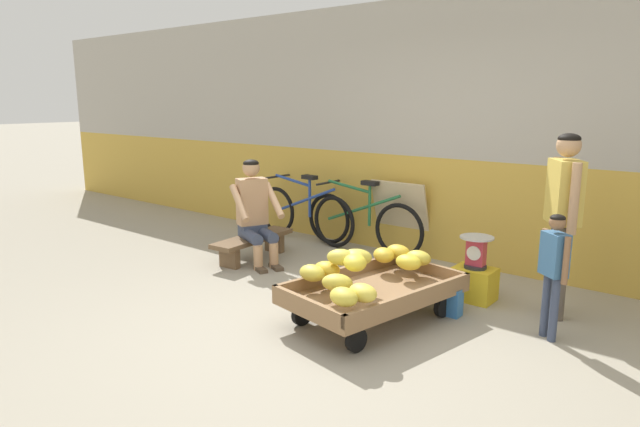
# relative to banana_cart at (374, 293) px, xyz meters

# --- Properties ---
(ground_plane) EXTENTS (80.00, 80.00, 0.00)m
(ground_plane) POSITION_rel_banana_cart_xyz_m (-0.16, -0.55, -0.24)
(ground_plane) COLOR gray
(back_wall) EXTENTS (16.00, 0.30, 2.87)m
(back_wall) POSITION_rel_banana_cart_xyz_m (-0.16, 2.08, 1.20)
(back_wall) COLOR gold
(back_wall) RESTS_ON ground
(banana_cart) EXTENTS (1.09, 1.57, 0.36)m
(banana_cart) POSITION_rel_banana_cart_xyz_m (0.00, 0.00, 0.00)
(banana_cart) COLOR #8E6B47
(banana_cart) RESTS_ON ground
(banana_pile) EXTENTS (0.86, 1.49, 0.25)m
(banana_pile) POSITION_rel_banana_cart_xyz_m (-0.08, -0.05, 0.22)
(banana_pile) COLOR yellow
(banana_pile) RESTS_ON banana_cart
(low_bench) EXTENTS (0.39, 1.12, 0.27)m
(low_bench) POSITION_rel_banana_cart_xyz_m (-2.06, 0.63, -0.04)
(low_bench) COLOR brown
(low_bench) RESTS_ON ground
(vendor_seated) EXTENTS (0.74, 0.63, 1.14)m
(vendor_seated) POSITION_rel_banana_cart_xyz_m (-1.98, 0.60, 0.33)
(vendor_seated) COLOR tan
(vendor_seated) RESTS_ON ground
(plastic_crate) EXTENTS (0.36, 0.28, 0.30)m
(plastic_crate) POSITION_rel_banana_cart_xyz_m (0.44, 0.98, -0.09)
(plastic_crate) COLOR gold
(plastic_crate) RESTS_ON ground
(weighing_scale) EXTENTS (0.30, 0.30, 0.29)m
(weighing_scale) POSITION_rel_banana_cart_xyz_m (0.44, 0.98, 0.21)
(weighing_scale) COLOR #28282D
(weighing_scale) RESTS_ON plastic_crate
(bicycle_near_left) EXTENTS (1.66, 0.48, 0.86)m
(bicycle_near_left) POSITION_rel_banana_cart_xyz_m (-2.17, 1.66, 0.11)
(bicycle_near_left) COLOR black
(bicycle_near_left) RESTS_ON ground
(bicycle_far_left) EXTENTS (1.66, 0.48, 0.86)m
(bicycle_far_left) POSITION_rel_banana_cart_xyz_m (-1.31, 1.72, 0.11)
(bicycle_far_left) COLOR black
(bicycle_far_left) RESTS_ON ground
(sign_board) EXTENTS (0.70, 0.28, 0.87)m
(sign_board) POSITION_rel_banana_cart_xyz_m (-0.88, 1.91, 0.19)
(sign_board) COLOR #C6B289
(sign_board) RESTS_ON ground
(customer_adult) EXTENTS (0.35, 0.42, 1.53)m
(customer_adult) POSITION_rel_banana_cart_xyz_m (1.12, 1.05, 0.71)
(customer_adult) COLOR brown
(customer_adult) RESTS_ON ground
(customer_child) EXTENTS (0.25, 0.22, 0.97)m
(customer_child) POSITION_rel_banana_cart_xyz_m (1.22, 0.55, 0.36)
(customer_child) COLOR #38425B
(customer_child) RESTS_ON ground
(shopping_bag) EXTENTS (0.18, 0.12, 0.24)m
(shopping_bag) POSITION_rel_banana_cart_xyz_m (0.44, 0.51, -0.12)
(shopping_bag) COLOR #3370B7
(shopping_bag) RESTS_ON ground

